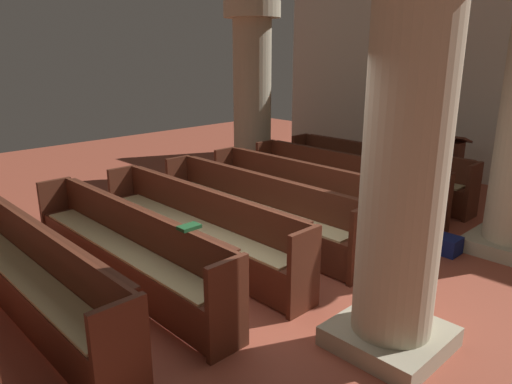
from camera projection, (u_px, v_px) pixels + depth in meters
ground_plane at (265, 286)px, 5.35m from camera, size 19.20×19.20×0.00m
back_wall at (502, 64)px, 8.75m from camera, size 10.00×0.16×4.50m
pew_row_0 at (375, 170)px, 8.50m from camera, size 3.53×0.47×0.88m
pew_row_1 at (341, 180)px, 7.85m from camera, size 3.53×0.46×0.88m
pew_row_2 at (302, 192)px, 7.20m from camera, size 3.53×0.46×0.88m
pew_row_3 at (255, 206)px, 6.54m from camera, size 3.53×0.47×0.88m
pew_row_4 at (197, 224)px, 5.89m from camera, size 3.53×0.46×0.88m
pew_row_5 at (124, 246)px, 5.23m from camera, size 3.53×0.46×0.88m
pew_row_6 at (32, 274)px, 4.58m from camera, size 3.53×0.47×0.88m
pillar_far_side at (252, 88)px, 9.56m from camera, size 1.10×1.10×3.39m
pillar_aisle_rear at (406, 150)px, 3.77m from camera, size 0.99×0.99×3.39m
lectern at (451, 169)px, 8.60m from camera, size 0.48×0.45×1.08m
hymn_book at (189, 227)px, 4.59m from camera, size 0.13×0.21×0.04m
kneeler_box_navy at (447, 245)px, 6.17m from camera, size 0.32×0.29×0.22m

